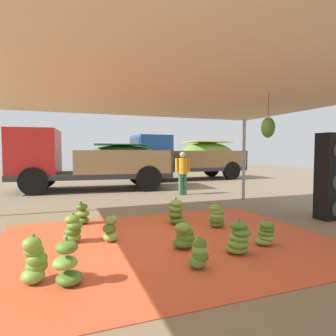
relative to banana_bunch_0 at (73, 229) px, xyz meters
name	(u,v)px	position (x,y,z in m)	size (l,w,h in m)	color
ground_plane	(130,209)	(1.54, 2.50, -0.23)	(40.00, 40.00, 0.00)	#7F6B51
tarp_orange	(169,241)	(1.54, -0.50, -0.22)	(5.54, 4.19, 0.01)	#D1512D
tent_canopy	(171,90)	(1.55, -0.59, 2.32)	(8.00, 7.00, 2.62)	#9EA0A5
banana_bunch_0	(73,229)	(0.00, 0.00, 0.00)	(0.38, 0.38, 0.51)	#60932D
banana_bunch_1	(239,238)	(2.33, -1.41, 0.00)	(0.49, 0.49, 0.53)	#60932D
banana_bunch_2	(184,236)	(1.65, -0.89, -0.03)	(0.44, 0.44, 0.44)	#477523
banana_bunch_3	(266,234)	(2.96, -1.23, -0.03)	(0.38, 0.36, 0.45)	#6B9E38
banana_bunch_4	(217,217)	(2.75, 0.00, 0.00)	(0.43, 0.44, 0.50)	#518428
banana_bunch_5	(110,229)	(0.60, -0.17, -0.01)	(0.34, 0.34, 0.48)	#75A83D
banana_bunch_6	(176,213)	(2.09, 0.55, 0.02)	(0.44, 0.44, 0.56)	#477523
banana_bunch_7	(82,214)	(0.22, 1.23, -0.02)	(0.37, 0.37, 0.49)	#477523
banana_bunch_8	(199,254)	(1.52, -1.69, -0.03)	(0.31, 0.28, 0.43)	#518428
banana_bunch_9	(67,265)	(-0.11, -1.61, 0.01)	(0.43, 0.43, 0.56)	#477523
banana_bunch_10	(35,261)	(-0.46, -1.40, 0.03)	(0.38, 0.40, 0.57)	#75A83D
cargo_truck_main	(88,160)	(0.80, 6.95, 0.98)	(6.26, 3.00, 2.40)	#2D2D2D
cargo_truck_far	(187,157)	(6.35, 9.63, 1.05)	(6.28, 2.59, 2.40)	#2D2D2D
worker_0	(183,170)	(3.85, 4.35, 0.67)	(0.56, 0.34, 1.54)	#337A4C
speaker_stack	(331,176)	(5.56, -0.22, 0.75)	(0.59, 0.43, 1.96)	black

